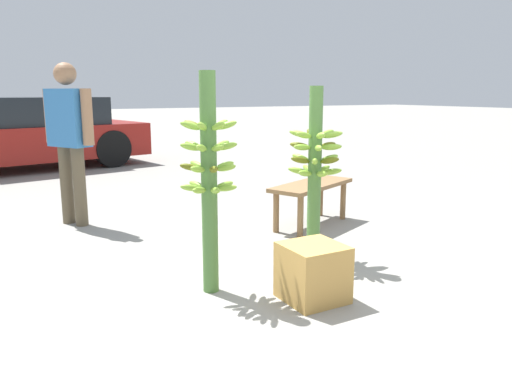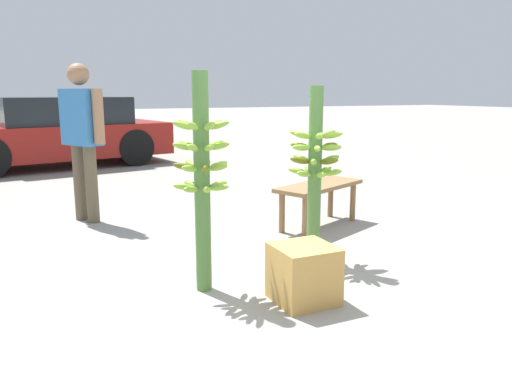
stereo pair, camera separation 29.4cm
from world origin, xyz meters
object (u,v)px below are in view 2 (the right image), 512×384
at_px(vendor_person, 82,130).
at_px(banana_stalk_center, 315,168).
at_px(parked_car, 56,132).
at_px(market_bench, 319,191).
at_px(banana_stalk_left, 202,176).
at_px(produce_crate, 304,274).

bearing_deg(vendor_person, banana_stalk_center, 5.83).
bearing_deg(banana_stalk_center, vendor_person, 125.77).
relative_size(vendor_person, parked_car, 0.39).
bearing_deg(market_bench, banana_stalk_left, -169.68).
relative_size(banana_stalk_left, produce_crate, 3.94).
height_order(banana_stalk_left, banana_stalk_center, banana_stalk_left).
height_order(banana_stalk_left, produce_crate, banana_stalk_left).
distance_m(banana_stalk_center, produce_crate, 1.04).
height_order(market_bench, produce_crate, market_bench).
xyz_separation_m(banana_stalk_center, parked_car, (-1.56, 6.74, -0.14)).
distance_m(market_bench, produce_crate, 1.94).
xyz_separation_m(vendor_person, parked_car, (-0.01, 4.58, -0.35)).
distance_m(vendor_person, produce_crate, 3.14).
height_order(vendor_person, parked_car, vendor_person).
bearing_deg(banana_stalk_left, market_bench, 34.02).
bearing_deg(vendor_person, market_bench, 29.78).
relative_size(vendor_person, produce_crate, 4.34).
distance_m(vendor_person, parked_car, 4.60).
bearing_deg(vendor_person, banana_stalk_left, -17.60).
relative_size(banana_stalk_center, market_bench, 1.26).
bearing_deg(market_bench, banana_stalk_center, -148.12).
relative_size(banana_stalk_center, parked_car, 0.33).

